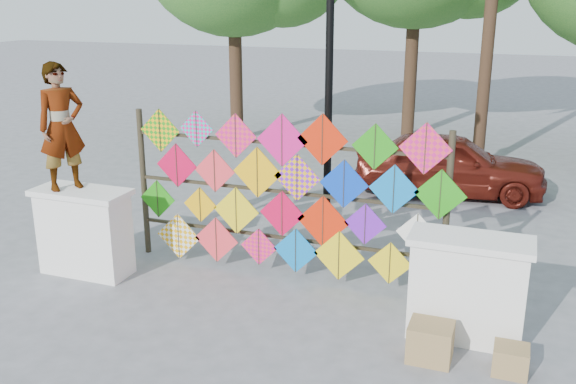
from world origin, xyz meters
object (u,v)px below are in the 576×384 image
(sedan, at_px, (449,164))
(lamppost, at_px, (329,81))
(kite_rack, at_px, (286,195))
(vendor_woman, at_px, (62,127))

(sedan, xyz_separation_m, lamppost, (-1.50, -3.60, 2.05))
(kite_rack, bearing_deg, sedan, 70.62)
(sedan, height_order, lamppost, lamppost)
(vendor_woman, xyz_separation_m, lamppost, (3.21, 2.20, 0.52))
(sedan, bearing_deg, kite_rack, 152.58)
(sedan, bearing_deg, vendor_woman, 132.88)
(vendor_woman, relative_size, lamppost, 0.40)
(vendor_woman, height_order, sedan, vendor_woman)
(lamppost, bearing_deg, vendor_woman, -145.60)
(vendor_woman, height_order, lamppost, lamppost)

